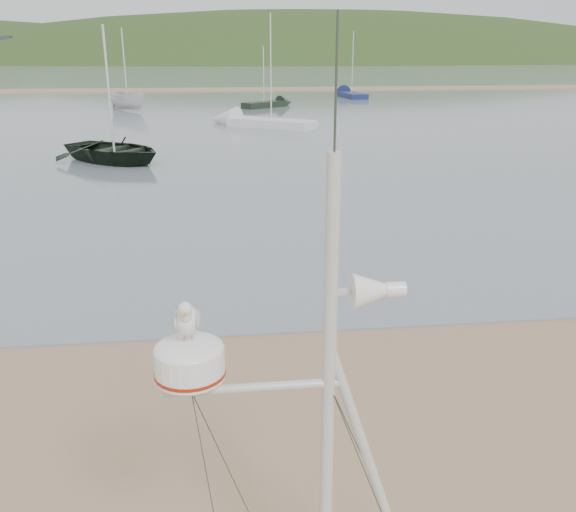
{
  "coord_description": "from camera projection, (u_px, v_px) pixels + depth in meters",
  "views": [
    {
      "loc": [
        1.77,
        -5.94,
        4.95
      ],
      "look_at": [
        2.57,
        1.0,
        2.54
      ],
      "focal_mm": 38.0,
      "sensor_mm": 36.0,
      "label": 1
    }
  ],
  "objects": [
    {
      "name": "sailboat_dark_mid",
      "position": [
        274.0,
        103.0,
        52.58
      ],
      "size": [
        5.01,
        4.35,
        5.38
      ],
      "color": "black",
      "rests_on": "ground"
    },
    {
      "name": "water",
      "position": [
        206.0,
        71.0,
        130.96
      ],
      "size": [
        560.0,
        256.0,
        0.04
      ],
      "primitive_type": "cube",
      "color": "slate",
      "rests_on": "ground"
    },
    {
      "name": "boat_white",
      "position": [
        126.0,
        84.0,
        48.66
      ],
      "size": [
        2.26,
        2.26,
        4.21
      ],
      "primitive_type": "imported",
      "rotation": [
        0.0,
        0.0,
        0.85
      ],
      "color": "silver",
      "rests_on": "water"
    },
    {
      "name": "hill_ridge",
      "position": [
        259.0,
        114.0,
        236.14
      ],
      "size": [
        620.0,
        180.0,
        80.0
      ],
      "color": "#223616",
      "rests_on": "ground"
    },
    {
      "name": "sailboat_white_near",
      "position": [
        244.0,
        121.0,
        40.13
      ],
      "size": [
        7.28,
        5.91,
        7.54
      ],
      "color": "silver",
      "rests_on": "ground"
    },
    {
      "name": "sandbar",
      "position": [
        200.0,
        90.0,
        72.72
      ],
      "size": [
        560.0,
        7.0,
        0.07
      ],
      "primitive_type": "cube",
      "color": "#8A6D4F",
      "rests_on": "water"
    },
    {
      "name": "far_cottages",
      "position": [
        217.0,
        50.0,
        190.1
      ],
      "size": [
        294.4,
        6.3,
        8.0
      ],
      "color": "silver",
      "rests_on": "ground"
    },
    {
      "name": "boat_dark",
      "position": [
        110.0,
        102.0,
        26.5
      ],
      "size": [
        3.25,
        3.54,
        5.23
      ],
      "primitive_type": "imported",
      "rotation": [
        0.0,
        0.0,
        0.86
      ],
      "color": "black",
      "rests_on": "water"
    },
    {
      "name": "ground",
      "position": [
        76.0,
        501.0,
        7.0
      ],
      "size": [
        560.0,
        560.0,
        0.0
      ],
      "primitive_type": "plane",
      "color": "#8A6D4F",
      "rests_on": "ground"
    },
    {
      "name": "mast_rig",
      "position": [
        319.0,
        512.0,
        5.11
      ],
      "size": [
        2.3,
        2.45,
        5.19
      ],
      "color": "beige",
      "rests_on": "ground"
    },
    {
      "name": "sailboat_blue_far",
      "position": [
        346.0,
        94.0,
        63.58
      ],
      "size": [
        2.57,
        7.15,
        6.95
      ],
      "color": "#161F4E",
      "rests_on": "ground"
    }
  ]
}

